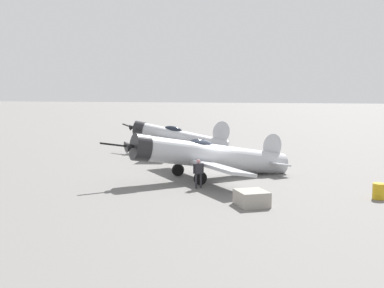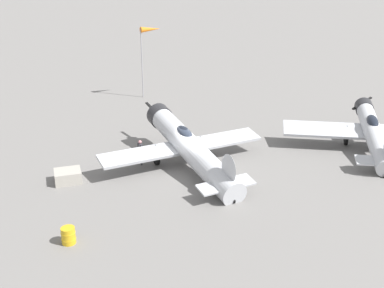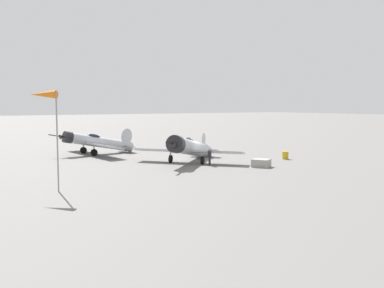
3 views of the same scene
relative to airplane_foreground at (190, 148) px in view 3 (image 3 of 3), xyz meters
name	(u,v)px [view 3 (image 3 of 3)]	position (x,y,z in m)	size (l,w,h in m)	color
ground_plane	(192,161)	(0.40, 0.33, -1.45)	(400.00, 400.00, 0.00)	slate
airplane_foreground	(190,148)	(0.00, 0.00, 0.00)	(10.50, 9.98, 3.31)	#B7BABF
airplane_mid_apron	(96,142)	(-5.56, 11.91, -0.01)	(10.37, 12.27, 3.03)	#B7BABF
ground_crew_mechanic	(210,155)	(0.16, -3.18, -0.44)	(0.54, 0.46, 1.67)	#2D2D33
equipment_crate	(261,163)	(3.68, -6.64, -1.08)	(1.99, 2.05, 0.74)	#9E998E
fuel_drum	(285,155)	(9.85, -3.55, -1.04)	(0.69, 0.69, 0.83)	gold
windsock_mast	(44,99)	(-16.44, -7.53, 4.80)	(1.73, 1.89, 6.84)	gray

